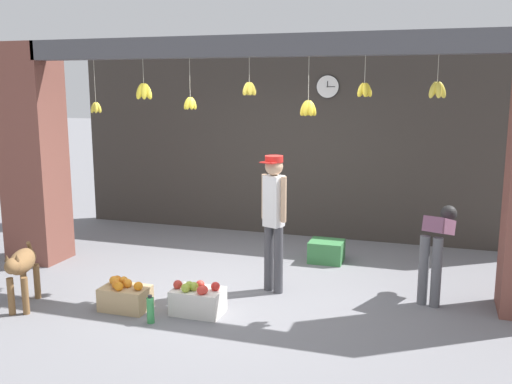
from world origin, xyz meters
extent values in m
plane|color=slate|center=(0.00, 0.00, 0.00)|extent=(60.00, 60.00, 0.00)
cube|color=#38332D|center=(0.00, 2.70, 1.47)|extent=(7.55, 0.12, 2.94)
cube|color=brown|center=(-3.13, 0.30, 1.47)|extent=(0.70, 0.60, 2.94)
cube|color=#4C4C51|center=(0.00, 0.12, 2.82)|extent=(5.65, 0.24, 0.24)
cylinder|color=#B2AD99|center=(-2.02, 0.15, 2.44)|extent=(0.01, 0.01, 0.52)
ellipsoid|color=gold|center=(-1.98, 0.15, 2.11)|extent=(0.10, 0.05, 0.15)
ellipsoid|color=gold|center=(-2.00, 0.18, 2.11)|extent=(0.08, 0.09, 0.15)
ellipsoid|color=gold|center=(-2.04, 0.18, 2.11)|extent=(0.08, 0.09, 0.15)
ellipsoid|color=gold|center=(-2.06, 0.15, 2.11)|extent=(0.10, 0.05, 0.15)
ellipsoid|color=gold|center=(-2.04, 0.12, 2.11)|extent=(0.08, 0.09, 0.15)
ellipsoid|color=gold|center=(-2.00, 0.12, 2.11)|extent=(0.08, 0.09, 0.15)
cylinder|color=#B2AD99|center=(-1.31, 0.09, 2.55)|extent=(0.01, 0.01, 0.28)
ellipsoid|color=yellow|center=(-1.25, 0.09, 2.32)|extent=(0.14, 0.08, 0.21)
ellipsoid|color=yellow|center=(-1.28, 0.14, 2.32)|extent=(0.11, 0.13, 0.22)
ellipsoid|color=yellow|center=(-1.33, 0.14, 2.32)|extent=(0.11, 0.13, 0.22)
ellipsoid|color=yellow|center=(-1.36, 0.09, 2.32)|extent=(0.14, 0.08, 0.21)
ellipsoid|color=yellow|center=(-1.33, 0.04, 2.32)|extent=(0.11, 0.13, 0.22)
ellipsoid|color=yellow|center=(-1.28, 0.04, 2.32)|extent=(0.11, 0.13, 0.22)
cylinder|color=#B2AD99|center=(-0.70, 0.08, 2.47)|extent=(0.01, 0.01, 0.45)
ellipsoid|color=yellow|center=(-0.66, 0.08, 2.18)|extent=(0.10, 0.06, 0.16)
ellipsoid|color=yellow|center=(-0.68, 0.11, 2.18)|extent=(0.09, 0.09, 0.17)
ellipsoid|color=yellow|center=(-0.71, 0.12, 2.18)|extent=(0.07, 0.10, 0.16)
ellipsoid|color=yellow|center=(-0.74, 0.10, 2.18)|extent=(0.10, 0.08, 0.16)
ellipsoid|color=yellow|center=(-0.74, 0.07, 2.18)|extent=(0.10, 0.08, 0.16)
ellipsoid|color=yellow|center=(-0.71, 0.04, 2.18)|extent=(0.07, 0.10, 0.16)
ellipsoid|color=yellow|center=(-0.68, 0.05, 2.18)|extent=(0.09, 0.09, 0.17)
cylinder|color=#B2AD99|center=(0.02, 0.08, 2.56)|extent=(0.01, 0.01, 0.27)
ellipsoid|color=gold|center=(0.06, 0.08, 2.35)|extent=(0.11, 0.06, 0.16)
ellipsoid|color=gold|center=(0.04, 0.12, 2.35)|extent=(0.09, 0.10, 0.17)
ellipsoid|color=gold|center=(0.00, 0.12, 2.35)|extent=(0.09, 0.10, 0.17)
ellipsoid|color=gold|center=(-0.02, 0.08, 2.35)|extent=(0.11, 0.06, 0.16)
ellipsoid|color=gold|center=(0.00, 0.05, 2.35)|extent=(0.09, 0.10, 0.17)
ellipsoid|color=gold|center=(0.04, 0.05, 2.35)|extent=(0.09, 0.10, 0.17)
cylinder|color=#B2AD99|center=(0.70, 0.10, 2.46)|extent=(0.01, 0.01, 0.47)
ellipsoid|color=yellow|center=(0.74, 0.10, 2.14)|extent=(0.12, 0.07, 0.19)
ellipsoid|color=yellow|center=(0.73, 0.13, 2.14)|extent=(0.11, 0.11, 0.20)
ellipsoid|color=yellow|center=(0.69, 0.14, 2.14)|extent=(0.08, 0.12, 0.19)
ellipsoid|color=yellow|center=(0.65, 0.12, 2.14)|extent=(0.12, 0.09, 0.20)
ellipsoid|color=yellow|center=(0.65, 0.07, 2.14)|extent=(0.12, 0.09, 0.20)
ellipsoid|color=yellow|center=(0.69, 0.05, 2.14)|extent=(0.08, 0.12, 0.19)
ellipsoid|color=yellow|center=(0.73, 0.06, 2.14)|extent=(0.11, 0.11, 0.20)
cylinder|color=#B2AD99|center=(1.30, 0.09, 2.56)|extent=(0.01, 0.01, 0.28)
ellipsoid|color=yellow|center=(1.34, 0.09, 2.34)|extent=(0.11, 0.06, 0.17)
ellipsoid|color=yellow|center=(1.31, 0.13, 2.34)|extent=(0.08, 0.11, 0.17)
ellipsoid|color=yellow|center=(1.27, 0.12, 2.34)|extent=(0.10, 0.09, 0.17)
ellipsoid|color=yellow|center=(1.27, 0.07, 2.34)|extent=(0.10, 0.09, 0.17)
ellipsoid|color=yellow|center=(1.31, 0.05, 2.34)|extent=(0.08, 0.11, 0.17)
cylinder|color=#B2AD99|center=(2.03, 0.14, 2.56)|extent=(0.01, 0.01, 0.27)
ellipsoid|color=yellow|center=(2.08, 0.14, 2.34)|extent=(0.12, 0.07, 0.19)
ellipsoid|color=yellow|center=(2.04, 0.19, 2.34)|extent=(0.09, 0.12, 0.20)
ellipsoid|color=yellow|center=(1.99, 0.17, 2.34)|extent=(0.12, 0.10, 0.20)
ellipsoid|color=yellow|center=(1.99, 0.11, 2.34)|extent=(0.12, 0.10, 0.20)
ellipsoid|color=yellow|center=(2.04, 0.10, 2.34)|extent=(0.09, 0.12, 0.20)
ellipsoid|color=brown|center=(-2.15, -1.20, 0.51)|extent=(0.47, 0.65, 0.24)
cylinder|color=brown|center=(-1.99, -1.38, 0.20)|extent=(0.07, 0.07, 0.40)
cylinder|color=brown|center=(-2.12, -1.44, 0.20)|extent=(0.07, 0.07, 0.40)
cylinder|color=brown|center=(-2.18, -0.96, 0.20)|extent=(0.07, 0.07, 0.40)
cylinder|color=brown|center=(-2.31, -1.01, 0.20)|extent=(0.07, 0.07, 0.40)
ellipsoid|color=brown|center=(-2.02, -1.50, 0.57)|extent=(0.23, 0.27, 0.16)
cone|color=brown|center=(-1.97, -1.48, 0.65)|extent=(0.05, 0.05, 0.07)
cone|color=brown|center=(-2.06, -1.52, 0.65)|extent=(0.05, 0.05, 0.07)
cylinder|color=brown|center=(-2.29, -0.89, 0.54)|extent=(0.12, 0.19, 0.25)
cylinder|color=#424247|center=(0.38, 0.05, 0.40)|extent=(0.11, 0.11, 0.79)
cylinder|color=#424247|center=(0.25, 0.10, 0.40)|extent=(0.11, 0.11, 0.79)
cube|color=white|center=(0.32, 0.08, 1.09)|extent=(0.25, 0.23, 0.59)
cylinder|color=tan|center=(0.45, 0.03, 1.12)|extent=(0.06, 0.06, 0.52)
cylinder|color=tan|center=(0.19, 0.13, 1.12)|extent=(0.06, 0.06, 0.52)
sphere|color=tan|center=(0.32, 0.08, 1.48)|extent=(0.20, 0.20, 0.20)
cylinder|color=red|center=(0.32, 0.08, 1.57)|extent=(0.21, 0.21, 0.07)
cube|color=red|center=(0.28, -0.02, 1.54)|extent=(0.20, 0.17, 0.01)
cylinder|color=#56565B|center=(2.00, 0.21, 0.39)|extent=(0.11, 0.11, 0.78)
cylinder|color=#56565B|center=(2.13, 0.17, 0.39)|extent=(0.11, 0.11, 0.78)
cube|color=#754760|center=(2.14, 0.44, 0.85)|extent=(0.37, 0.61, 0.31)
sphere|color=black|center=(2.24, 0.79, 0.92)|extent=(0.19, 0.19, 0.19)
cube|color=tan|center=(-1.05, -0.94, 0.13)|extent=(0.51, 0.33, 0.25)
sphere|color=orange|center=(-1.07, -1.04, 0.29)|extent=(0.10, 0.10, 0.10)
sphere|color=orange|center=(-1.20, -0.86, 0.29)|extent=(0.10, 0.10, 0.10)
sphere|color=orange|center=(-1.22, -0.89, 0.29)|extent=(0.10, 0.10, 0.10)
sphere|color=orange|center=(-0.87, -0.97, 0.29)|extent=(0.10, 0.10, 0.10)
sphere|color=orange|center=(-1.18, -0.91, 0.29)|extent=(0.10, 0.10, 0.10)
sphere|color=orange|center=(-1.03, -0.93, 0.29)|extent=(0.10, 0.10, 0.10)
sphere|color=orange|center=(-1.11, -0.87, 0.29)|extent=(0.10, 0.10, 0.10)
sphere|color=orange|center=(-1.13, -0.99, 0.29)|extent=(0.10, 0.10, 0.10)
cube|color=silver|center=(-0.26, -0.80, 0.13)|extent=(0.53, 0.35, 0.27)
sphere|color=#99B238|center=(-0.29, -0.84, 0.31)|extent=(0.10, 0.10, 0.10)
sphere|color=red|center=(-0.07, -0.77, 0.31)|extent=(0.10, 0.10, 0.10)
sphere|color=red|center=(-0.17, -0.92, 0.31)|extent=(0.10, 0.10, 0.10)
sphere|color=red|center=(-0.48, -0.84, 0.31)|extent=(0.10, 0.10, 0.10)
sphere|color=red|center=(-0.25, -0.77, 0.31)|extent=(0.10, 0.10, 0.10)
sphere|color=red|center=(-0.15, -0.90, 0.31)|extent=(0.10, 0.10, 0.10)
sphere|color=#99B238|center=(-0.35, -0.91, 0.31)|extent=(0.10, 0.10, 0.10)
sphere|color=#99B238|center=(-0.35, -0.83, 0.31)|extent=(0.10, 0.10, 0.10)
cube|color=#387A42|center=(0.69, 1.41, 0.15)|extent=(0.46, 0.40, 0.29)
cylinder|color=#38934C|center=(-0.62, -1.18, 0.13)|extent=(0.08, 0.08, 0.27)
cylinder|color=black|center=(-0.62, -1.18, 0.28)|extent=(0.04, 0.04, 0.03)
cylinder|color=black|center=(0.43, 2.63, 2.37)|extent=(0.35, 0.01, 0.35)
cylinder|color=white|center=(0.43, 2.62, 2.37)|extent=(0.33, 0.02, 0.33)
cube|color=black|center=(0.43, 2.61, 2.40)|extent=(0.01, 0.01, 0.09)
cube|color=black|center=(0.48, 2.61, 2.37)|extent=(0.13, 0.01, 0.01)
camera|label=1|loc=(2.08, -6.06, 2.39)|focal=40.00mm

